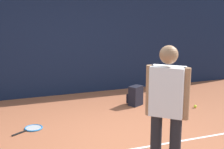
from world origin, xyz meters
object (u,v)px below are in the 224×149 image
(tennis_player, at_px, (167,106))
(tennis_ball_near_player, at_px, (195,106))
(backpack, at_px, (135,96))
(tennis_racket, at_px, (32,128))

(tennis_player, height_order, tennis_ball_near_player, tennis_player)
(tennis_player, height_order, backpack, tennis_player)
(tennis_player, distance_m, backpack, 3.16)
(tennis_player, relative_size, backpack, 3.86)
(tennis_player, xyz_separation_m, tennis_ball_near_player, (2.08, 2.29, -0.93))
(tennis_player, xyz_separation_m, tennis_racket, (-1.37, 2.29, -0.95))
(tennis_racket, bearing_deg, tennis_player, -90.31)
(tennis_ball_near_player, bearing_deg, tennis_racket, -179.97)
(tennis_player, relative_size, tennis_racket, 2.76)
(backpack, relative_size, tennis_ball_near_player, 6.67)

